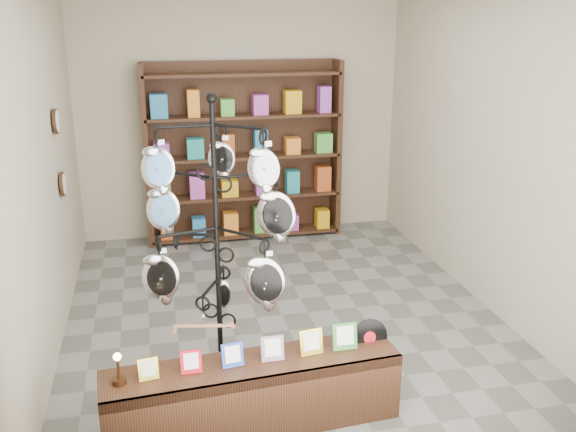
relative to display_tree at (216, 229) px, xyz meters
name	(u,v)px	position (x,y,z in m)	size (l,w,h in m)	color
ground	(282,315)	(0.71, 1.13, -1.31)	(5.00, 5.00, 0.00)	slate
room_envelope	(282,123)	(0.71, 1.13, 0.54)	(5.00, 5.00, 5.00)	#B5AC92
display_tree	(216,229)	(0.00, 0.00, 0.00)	(1.20, 1.17, 2.27)	black
front_shelf	(253,394)	(0.17, -0.50, -1.06)	(2.06, 0.57, 0.72)	black
back_shelving	(244,158)	(0.71, 3.42, -0.28)	(2.42, 0.36, 2.20)	black
wall_clocks	(59,153)	(-1.26, 1.93, 0.19)	(0.03, 0.24, 0.84)	black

